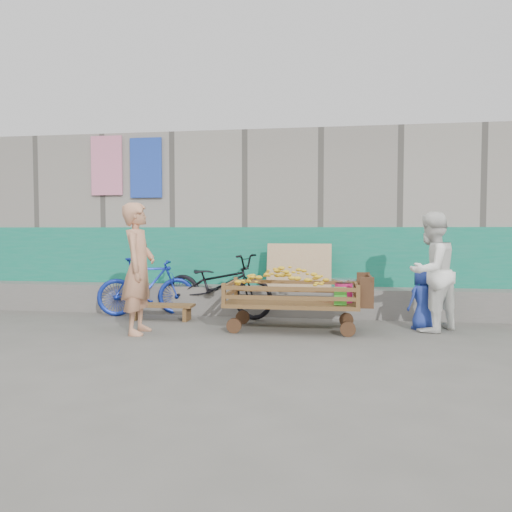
# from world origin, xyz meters

# --- Properties ---
(ground) EXTENTS (80.00, 80.00, 0.00)m
(ground) POSITION_xyz_m (0.00, 0.00, 0.00)
(ground) COLOR #54534C
(ground) RESTS_ON ground
(building_wall) EXTENTS (12.00, 3.50, 3.00)m
(building_wall) POSITION_xyz_m (-0.00, 4.05, 1.47)
(building_wall) COLOR gray
(building_wall) RESTS_ON ground
(banana_cart) EXTENTS (1.94, 0.88, 0.83)m
(banana_cart) POSITION_xyz_m (0.24, 1.18, 0.56)
(banana_cart) COLOR brown
(banana_cart) RESTS_ON ground
(bench) EXTENTS (0.97, 0.29, 0.24)m
(bench) POSITION_xyz_m (-1.72, 1.64, 0.18)
(bench) COLOR brown
(bench) RESTS_ON ground
(vendor_man) EXTENTS (0.46, 0.65, 1.71)m
(vendor_man) POSITION_xyz_m (-1.69, 0.67, 0.85)
(vendor_man) COLOR tan
(vendor_man) RESTS_ON ground
(woman) EXTENTS (0.98, 0.97, 1.60)m
(woman) POSITION_xyz_m (2.12, 1.39, 0.80)
(woman) COLOR white
(woman) RESTS_ON ground
(child) EXTENTS (0.48, 0.42, 0.83)m
(child) POSITION_xyz_m (2.02, 1.47, 0.42)
(child) COLOR navy
(child) RESTS_ON ground
(bicycle_dark) EXTENTS (1.99, 1.15, 0.99)m
(bicycle_dark) POSITION_xyz_m (-0.96, 2.05, 0.49)
(bicycle_dark) COLOR black
(bicycle_dark) RESTS_ON ground
(bicycle_blue) EXTENTS (1.59, 0.89, 0.92)m
(bicycle_blue) POSITION_xyz_m (-2.08, 1.98, 0.46)
(bicycle_blue) COLOR #142A9E
(bicycle_blue) RESTS_ON ground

